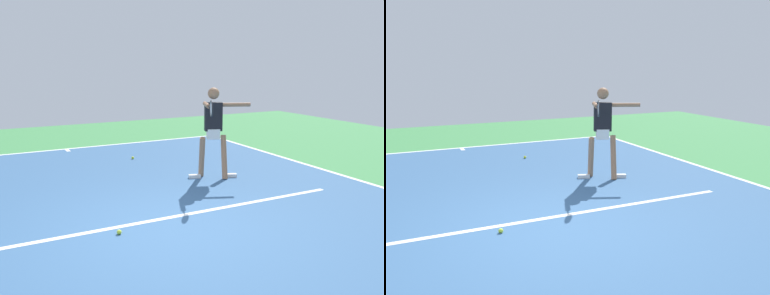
# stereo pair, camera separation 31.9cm
# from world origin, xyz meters

# --- Properties ---
(ground_plane) EXTENTS (21.53, 21.53, 0.00)m
(ground_plane) POSITION_xyz_m (0.00, 0.00, 0.00)
(ground_plane) COLOR #428E4C
(court_surface) EXTENTS (9.04, 12.74, 0.00)m
(court_surface) POSITION_xyz_m (0.00, 0.00, 0.00)
(court_surface) COLOR #38608E
(court_surface) RESTS_ON ground_plane
(court_line_baseline_near) EXTENTS (9.04, 0.10, 0.01)m
(court_line_baseline_near) POSITION_xyz_m (0.00, -6.32, 0.00)
(court_line_baseline_near) COLOR white
(court_line_baseline_near) RESTS_ON ground_plane
(court_line_sideline_left) EXTENTS (0.10, 12.74, 0.01)m
(court_line_sideline_left) POSITION_xyz_m (-4.47, 0.00, 0.00)
(court_line_sideline_left) COLOR white
(court_line_sideline_left) RESTS_ON ground_plane
(court_line_service) EXTENTS (6.78, 0.10, 0.01)m
(court_line_service) POSITION_xyz_m (0.00, -0.43, 0.00)
(court_line_service) COLOR white
(court_line_service) RESTS_ON ground_plane
(court_line_centre_mark) EXTENTS (0.10, 0.30, 0.01)m
(court_line_centre_mark) POSITION_xyz_m (0.00, -6.12, 0.00)
(court_line_centre_mark) COLOR white
(court_line_centre_mark) RESTS_ON ground_plane
(tennis_player) EXTENTS (1.26, 1.21, 1.82)m
(tennis_player) POSITION_xyz_m (-2.02, -2.02, 1.05)
(tennis_player) COLOR #9E7051
(tennis_player) RESTS_ON ground_plane
(tennis_ball_by_baseline) EXTENTS (0.07, 0.07, 0.07)m
(tennis_ball_by_baseline) POSITION_xyz_m (-1.17, -4.37, 0.03)
(tennis_ball_by_baseline) COLOR #CCE033
(tennis_ball_by_baseline) RESTS_ON ground_plane
(tennis_ball_centre_court) EXTENTS (0.07, 0.07, 0.07)m
(tennis_ball_centre_court) POSITION_xyz_m (0.55, -0.17, 0.03)
(tennis_ball_centre_court) COLOR #C6E53D
(tennis_ball_centre_court) RESTS_ON ground_plane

